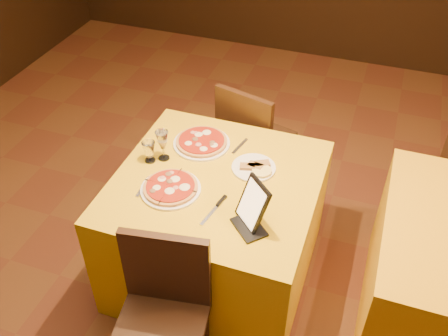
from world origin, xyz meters
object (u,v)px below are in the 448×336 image
(pizza_near, at_px, (171,188))
(tablet, at_px, (253,204))
(main_table, at_px, (217,227))
(chair_main_far, at_px, (257,138))
(chair_main_near, at_px, (159,332))
(pizza_far, at_px, (202,142))
(water_glass, at_px, (149,152))
(wine_glass, at_px, (163,145))

(pizza_near, xyz_separation_m, tablet, (0.47, -0.07, 0.10))
(main_table, bearing_deg, chair_main_far, 90.00)
(tablet, bearing_deg, chair_main_near, -72.44)
(pizza_far, bearing_deg, chair_main_near, -79.77)
(main_table, bearing_deg, water_glass, 176.45)
(pizza_near, bearing_deg, chair_main_far, 78.60)
(chair_main_near, xyz_separation_m, water_glass, (-0.41, 0.82, 0.36))
(chair_main_near, height_order, water_glass, chair_main_near)
(chair_main_far, distance_m, water_glass, 0.97)
(pizza_far, xyz_separation_m, wine_glass, (-0.16, -0.19, 0.08))
(wine_glass, relative_size, tablet, 0.78)
(pizza_near, relative_size, wine_glass, 1.70)
(pizza_near, distance_m, tablet, 0.49)
(pizza_near, distance_m, pizza_far, 0.43)
(wine_glass, xyz_separation_m, tablet, (0.62, -0.31, 0.03))
(chair_main_near, height_order, pizza_near, chair_main_near)
(water_glass, bearing_deg, chair_main_near, -63.29)
(pizza_near, bearing_deg, water_glass, 138.29)
(chair_main_near, relative_size, wine_glass, 4.79)
(main_table, distance_m, chair_main_far, 0.83)
(pizza_near, bearing_deg, main_table, 39.43)
(chair_main_far, height_order, water_glass, chair_main_far)
(chair_main_near, distance_m, wine_glass, 1.01)
(chair_main_near, bearing_deg, tablet, 54.66)
(water_glass, bearing_deg, chair_main_far, 62.72)
(water_glass, height_order, tablet, tablet)
(pizza_near, bearing_deg, tablet, -8.95)
(pizza_far, height_order, water_glass, water_glass)
(pizza_near, relative_size, pizza_far, 0.96)
(chair_main_far, height_order, pizza_near, chair_main_far)
(wine_glass, relative_size, water_glass, 1.46)
(pizza_far, xyz_separation_m, water_glass, (-0.22, -0.24, 0.05))
(main_table, height_order, water_glass, water_glass)
(water_glass, distance_m, tablet, 0.74)
(pizza_far, relative_size, tablet, 1.38)
(pizza_near, bearing_deg, wine_glass, 122.04)
(pizza_near, height_order, water_glass, water_glass)
(tablet, bearing_deg, chair_main_far, 148.25)
(water_glass, bearing_deg, pizza_near, -41.71)
(chair_main_far, bearing_deg, chair_main_near, 105.31)
(water_glass, xyz_separation_m, tablet, (0.69, -0.26, 0.06))
(wine_glass, height_order, tablet, tablet)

